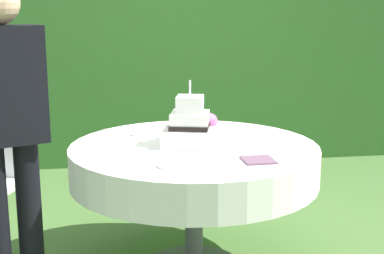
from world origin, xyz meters
name	(u,v)px	position (x,y,z in m)	size (l,w,h in m)	color
foliage_hedge	(154,8)	(0.00, 2.53, 1.48)	(5.79, 0.68, 2.96)	#336628
cake_table	(194,163)	(0.00, 0.00, 0.63)	(1.37, 1.37, 0.74)	#4C4C51
wedding_cake	(191,127)	(-0.01, 0.02, 0.84)	(0.35, 0.35, 0.36)	white
serving_plate_near	(170,165)	(-0.18, -0.40, 0.75)	(0.13, 0.13, 0.01)	white
serving_plate_far	(141,134)	(-0.27, 0.29, 0.75)	(0.12, 0.12, 0.01)	white
serving_plate_left	(254,136)	(0.37, 0.14, 0.75)	(0.11, 0.11, 0.01)	white
napkin_stack	(258,160)	(0.26, -0.37, 0.74)	(0.15, 0.15, 0.01)	#6B4C60
standing_person	(7,127)	(-0.94, -0.26, 0.93)	(0.41, 0.32, 1.60)	black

